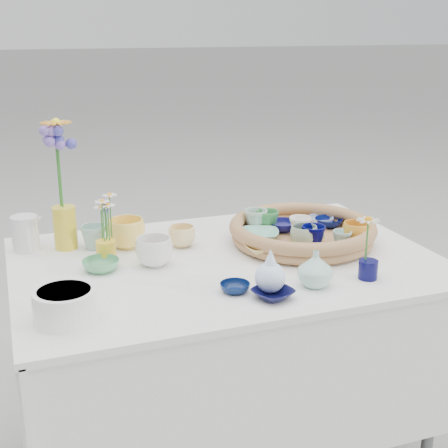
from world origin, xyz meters
name	(u,v)px	position (x,y,z in m)	size (l,w,h in m)	color
wicker_tray	(302,232)	(0.28, 0.05, 0.80)	(0.47, 0.47, 0.08)	brown
tray_ceramic_0	(283,226)	(0.25, 0.14, 0.80)	(0.10, 0.10, 0.03)	navy
tray_ceramic_1	(329,222)	(0.42, 0.13, 0.80)	(0.09, 0.09, 0.03)	#040E4D
tray_ceramic_2	(356,233)	(0.41, -0.06, 0.82)	(0.09, 0.09, 0.07)	orange
tray_ceramic_3	(308,239)	(0.27, 0.00, 0.80)	(0.10, 0.10, 0.03)	#2C6D4E
tray_ceramic_4	(304,236)	(0.25, -0.02, 0.82)	(0.09, 0.09, 0.07)	#96B295
tray_ceramic_5	(260,235)	(0.14, 0.08, 0.80)	(0.12, 0.12, 0.03)	#7ECBB3
tray_ceramic_6	(256,220)	(0.17, 0.17, 0.82)	(0.08, 0.08, 0.07)	#AAC4B7
tray_ceramic_7	(300,227)	(0.28, 0.06, 0.82)	(0.07, 0.07, 0.07)	white
tray_ceramic_8	(320,221)	(0.40, 0.16, 0.80)	(0.09, 0.09, 0.03)	#B3CCF6
tray_ceramic_9	(313,237)	(0.27, -0.04, 0.82)	(0.07, 0.07, 0.07)	#020347
tray_ceramic_10	(261,248)	(0.10, -0.03, 0.80)	(0.10, 0.10, 0.02)	#DCC56F
tray_ceramic_11	(342,239)	(0.35, -0.08, 0.81)	(0.06, 0.06, 0.06)	#99C5BC
tray_ceramic_12	(267,221)	(0.20, 0.15, 0.82)	(0.08, 0.08, 0.07)	#378744
loose_ceramic_0	(126,233)	(-0.26, 0.20, 0.81)	(0.12, 0.12, 0.09)	#FFD358
loose_ceramic_1	(182,236)	(-0.09, 0.15, 0.80)	(0.09, 0.09, 0.07)	#F2D189
loose_ceramic_2	(101,265)	(-0.37, 0.03, 0.78)	(0.11, 0.11, 0.03)	#55A36B
loose_ceramic_3	(154,252)	(-0.22, 0.02, 0.81)	(0.11, 0.11, 0.09)	white
loose_ceramic_4	(235,288)	(-0.06, -0.24, 0.78)	(0.08, 0.08, 0.03)	#081845
loose_ceramic_5	(94,237)	(-0.36, 0.23, 0.80)	(0.08, 0.08, 0.08)	#8DB9AD
loose_ceramic_6	(273,294)	(0.02, -0.31, 0.78)	(0.10, 0.10, 0.02)	black
fluted_bowl	(65,305)	(-0.50, -0.26, 0.80)	(0.15, 0.15, 0.08)	white
bud_vase_paleblue	(270,270)	(0.02, -0.27, 0.83)	(0.08, 0.08, 0.13)	#CDE4FF
bud_vase_seafoam	(315,269)	(0.16, -0.28, 0.82)	(0.10, 0.10, 0.10)	#A2D1C1
bud_vase_cobalt	(368,270)	(0.32, -0.28, 0.79)	(0.05, 0.05, 0.05)	#07073C
single_daisy	(367,240)	(0.31, -0.27, 0.88)	(0.08, 0.08, 0.13)	beige
tall_vase_yellow	(65,228)	(-0.44, 0.26, 0.83)	(0.07, 0.07, 0.14)	gold
gerbera	(59,166)	(-0.45, 0.26, 1.03)	(0.11, 0.11, 0.28)	orange
hydrangea	(58,173)	(-0.45, 0.28, 1.01)	(0.08, 0.08, 0.30)	#3F3C9F
white_pitcher	(25,233)	(-0.57, 0.29, 0.82)	(0.12, 0.08, 0.11)	white
daisy_cup	(106,251)	(-0.34, 0.11, 0.80)	(0.06, 0.06, 0.06)	yellow
daisy_posy	(106,218)	(-0.34, 0.12, 0.90)	(0.08, 0.08, 0.13)	white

